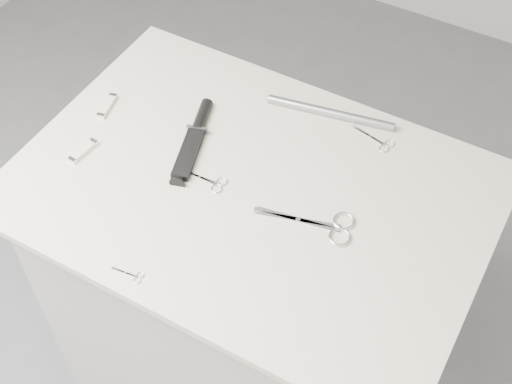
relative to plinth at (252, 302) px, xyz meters
The scene contains 11 objects.
ground 0.46m from the plinth, ahead, with size 4.00×4.00×0.01m, color slate.
plinth is the anchor object (origin of this frame).
display_board 0.46m from the plinth, ahead, with size 1.00×0.70×0.02m, color beige.
large_shears 0.51m from the plinth, ahead, with size 0.21×0.10×0.01m.
embroidery_scissors_a 0.48m from the plinth, 160.27° to the right, with size 0.11×0.05×0.00m.
embroidery_scissors_b 0.57m from the plinth, 54.23° to the left, with size 0.10×0.05×0.00m.
tiny_scissors 0.57m from the plinth, 106.56° to the right, with size 0.07×0.03×0.00m.
sheathed_knife 0.52m from the plinth, 160.91° to the left, with size 0.11×0.24×0.03m.
pocket_knife_a 0.63m from the plinth, behind, with size 0.03×0.08×0.01m.
pocket_knife_b 0.61m from the plinth, 165.60° to the right, with size 0.02×0.08×0.01m.
metal_rail 0.56m from the plinth, 79.27° to the left, with size 0.02×0.02×0.30m, color gray.
Camera 1 is at (0.49, -0.84, 2.08)m, focal length 50.00 mm.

